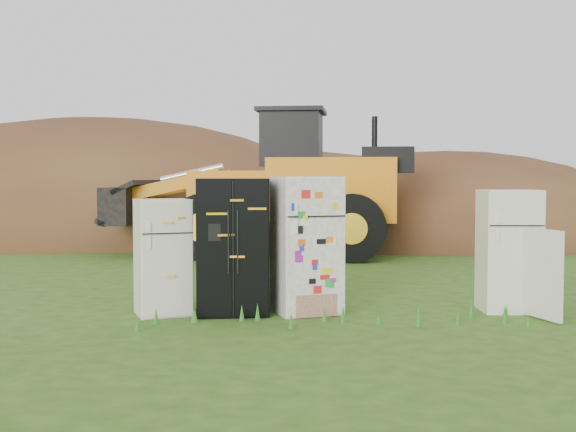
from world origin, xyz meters
name	(u,v)px	position (x,y,z in m)	size (l,w,h in m)	color
ground	(338,312)	(0.00, 0.00, 0.00)	(120.00, 120.00, 0.00)	#2C4E14
fridge_leftmost	(163,257)	(-2.44, 0.01, 0.80)	(0.70, 0.68, 1.60)	beige
fridge_black_side	(232,246)	(-1.48, 0.01, 0.94)	(0.98, 0.77, 1.88)	black
fridge_sticker	(307,245)	(-0.44, 0.03, 0.95)	(0.85, 0.78, 1.91)	white
fridge_open_door	(509,250)	(2.43, 0.01, 0.86)	(0.78, 0.72, 1.72)	beige
wheel_loader	(256,183)	(-1.06, 7.59, 1.77)	(7.33, 2.97, 3.55)	orange
dirt_mound_right	(445,240)	(4.81, 11.75, 0.00)	(12.99, 9.52, 5.44)	#422315
dirt_mound_left	(100,233)	(-6.29, 14.88, 0.00)	(17.82, 13.37, 7.85)	#422315
dirt_mound_back	(276,227)	(-0.17, 17.62, 0.00)	(17.75, 11.84, 5.93)	#422315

